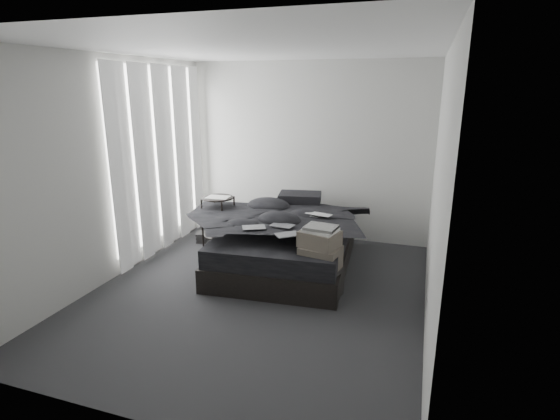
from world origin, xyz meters
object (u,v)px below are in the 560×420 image
(bed, at_px, (286,255))
(side_stand, at_px, (219,225))
(laptop, at_px, (317,210))
(box_lower, at_px, (319,282))

(bed, height_order, side_stand, side_stand)
(laptop, distance_m, box_lower, 1.00)
(bed, xyz_separation_m, side_stand, (-1.04, 0.18, 0.25))
(bed, height_order, laptop, laptop)
(bed, relative_size, box_lower, 4.71)
(laptop, bearing_deg, box_lower, -59.89)
(side_stand, xyz_separation_m, box_lower, (1.64, -0.86, -0.23))
(bed, distance_m, side_stand, 1.08)
(bed, height_order, box_lower, box_lower)
(box_lower, bearing_deg, laptop, 106.64)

